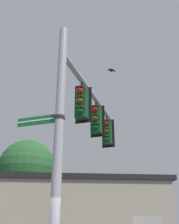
# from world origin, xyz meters

# --- Properties ---
(signal_pole) EXTENTS (0.23, 0.23, 7.10)m
(signal_pole) POSITION_xyz_m (0.00, 0.00, 3.55)
(signal_pole) COLOR #ADB2B7
(signal_pole) RESTS_ON ground
(mast_arm) EXTENTS (0.19, 5.33, 0.19)m
(mast_arm) POSITION_xyz_m (0.00, -2.66, 6.25)
(mast_arm) COLOR #ADB2B7
(traffic_light_nearest_pole) EXTENTS (0.54, 0.49, 1.31)m
(traffic_light_nearest_pole) POSITION_xyz_m (0.00, -1.52, 5.46)
(traffic_light_nearest_pole) COLOR black
(traffic_light_mid_inner) EXTENTS (0.54, 0.49, 1.31)m
(traffic_light_mid_inner) POSITION_xyz_m (0.00, -3.07, 5.46)
(traffic_light_mid_inner) COLOR black
(traffic_light_mid_outer) EXTENTS (0.54, 0.49, 1.31)m
(traffic_light_mid_outer) POSITION_xyz_m (0.01, -4.61, 5.46)
(traffic_light_mid_outer) COLOR black
(street_name_sign) EXTENTS (1.32, 0.27, 0.22)m
(street_name_sign) POSITION_xyz_m (0.37, 0.00, 4.38)
(street_name_sign) COLOR #147238
(bird_flying) EXTENTS (0.36, 0.31, 0.12)m
(bird_flying) POSITION_xyz_m (-0.15, -5.20, 8.81)
(bird_flying) COLOR black
(storefront_building) EXTENTS (15.41, 12.47, 4.51)m
(storefront_building) POSITION_xyz_m (5.19, -11.35, 2.27)
(storefront_building) COLOR #A89E89
(storefront_building) RESTS_ON ground
(tree_by_storefront) EXTENTS (3.80, 3.80, 7.10)m
(tree_by_storefront) POSITION_xyz_m (6.84, -9.56, 5.16)
(tree_by_storefront) COLOR #4C3823
(tree_by_storefront) RESTS_ON ground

